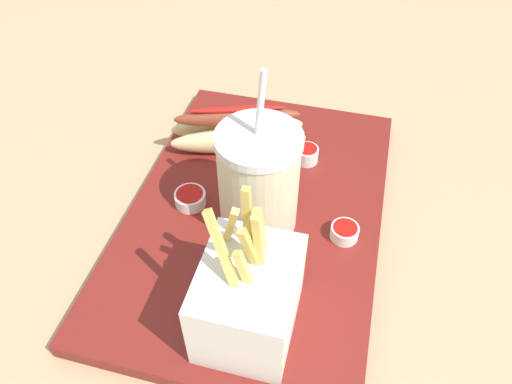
% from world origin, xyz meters
% --- Properties ---
extents(ground_plane, '(2.40, 2.40, 0.02)m').
position_xyz_m(ground_plane, '(0.00, 0.00, -0.01)').
color(ground_plane, tan).
extents(food_tray, '(0.45, 0.30, 0.02)m').
position_xyz_m(food_tray, '(0.00, 0.00, 0.01)').
color(food_tray, maroon).
rests_on(food_tray, ground_plane).
extents(soda_cup, '(0.09, 0.09, 0.20)m').
position_xyz_m(soda_cup, '(-0.02, -0.01, 0.09)').
color(soda_cup, beige).
rests_on(soda_cup, food_tray).
extents(fries_basket, '(0.11, 0.09, 0.16)m').
position_xyz_m(fries_basket, '(-0.15, -0.03, 0.07)').
color(fries_basket, white).
rests_on(fries_basket, food_tray).
extents(hot_dog_1, '(0.12, 0.19, 0.06)m').
position_xyz_m(hot_dog_1, '(0.11, 0.05, 0.04)').
color(hot_dog_1, '#E5C689').
rests_on(hot_dog_1, food_tray).
extents(ketchup_cup_1, '(0.03, 0.03, 0.02)m').
position_xyz_m(ketchup_cup_1, '(-0.02, -0.11, 0.03)').
color(ketchup_cup_1, white).
rests_on(ketchup_cup_1, food_tray).
extents(ketchup_cup_2, '(0.04, 0.04, 0.02)m').
position_xyz_m(ketchup_cup_2, '(-0.01, 0.08, 0.03)').
color(ketchup_cup_2, white).
rests_on(ketchup_cup_2, food_tray).
extents(ketchup_cup_3, '(0.03, 0.03, 0.02)m').
position_xyz_m(ketchup_cup_3, '(0.10, -0.04, 0.03)').
color(ketchup_cup_3, white).
rests_on(ketchup_cup_3, food_tray).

